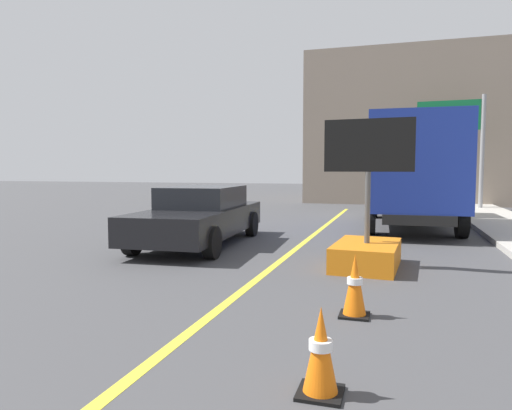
# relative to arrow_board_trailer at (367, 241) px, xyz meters

# --- Properties ---
(lane_center_stripe) EXTENTS (0.14, 36.00, 0.01)m
(lane_center_stripe) POSITION_rel_arrow_board_trailer_xyz_m (-1.65, -5.48, -0.48)
(lane_center_stripe) COLOR yellow
(lane_center_stripe) RESTS_ON ground
(arrow_board_trailer) EXTENTS (1.60, 1.87, 2.70)m
(arrow_board_trailer) POSITION_rel_arrow_board_trailer_xyz_m (0.00, 0.00, 0.00)
(arrow_board_trailer) COLOR orange
(arrow_board_trailer) RESTS_ON ground
(box_truck) EXTENTS (2.77, 7.40, 3.25)m
(box_truck) POSITION_rel_arrow_board_trailer_xyz_m (0.93, 6.42, 1.29)
(box_truck) COLOR black
(box_truck) RESTS_ON ground
(pickup_car) EXTENTS (2.22, 5.08, 1.38)m
(pickup_car) POSITION_rel_arrow_board_trailer_xyz_m (-3.99, 1.53, 0.22)
(pickup_car) COLOR black
(pickup_car) RESTS_ON ground
(highway_guide_sign) EXTENTS (2.79, 0.23, 5.00)m
(highway_guide_sign) POSITION_rel_arrow_board_trailer_xyz_m (3.21, 13.36, 2.94)
(highway_guide_sign) COLOR gray
(highway_guide_sign) RESTS_ON ground
(far_building_block) EXTENTS (13.63, 9.01, 7.99)m
(far_building_block) POSITION_rel_arrow_board_trailer_xyz_m (2.51, 20.08, 3.51)
(far_building_block) COLOR gray
(far_building_block) RESTS_ON ground
(traffic_cone_mid_lane) EXTENTS (0.36, 0.36, 0.72)m
(traffic_cone_mid_lane) POSITION_rel_arrow_board_trailer_xyz_m (-0.05, -5.02, -0.13)
(traffic_cone_mid_lane) COLOR black
(traffic_cone_mid_lane) RESTS_ON ground
(traffic_cone_far_lane) EXTENTS (0.36, 0.36, 0.78)m
(traffic_cone_far_lane) POSITION_rel_arrow_board_trailer_xyz_m (0.04, -2.95, -0.10)
(traffic_cone_far_lane) COLOR black
(traffic_cone_far_lane) RESTS_ON ground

